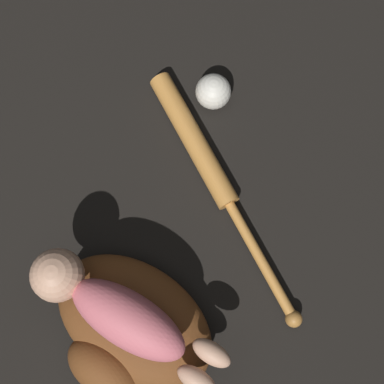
# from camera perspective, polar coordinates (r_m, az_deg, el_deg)

# --- Properties ---
(ground_plane) EXTENTS (6.00, 6.00, 0.00)m
(ground_plane) POSITION_cam_1_polar(r_m,az_deg,el_deg) (1.11, -6.03, -12.13)
(ground_plane) COLOR black
(baseball_glove) EXTENTS (0.38, 0.32, 0.11)m
(baseball_glove) POSITION_cam_1_polar(r_m,az_deg,el_deg) (1.06, -6.72, -14.22)
(baseball_glove) COLOR brown
(baseball_glove) RESTS_ON ground
(baby_figure) EXTENTS (0.39, 0.18, 0.10)m
(baby_figure) POSITION_cam_1_polar(r_m,az_deg,el_deg) (0.96, -8.40, -12.36)
(baby_figure) COLOR #D16670
(baby_figure) RESTS_ON baseball_glove
(baseball_bat) EXTENTS (0.44, 0.45, 0.05)m
(baseball_bat) POSITION_cam_1_polar(r_m,az_deg,el_deg) (1.13, 1.54, 3.14)
(baseball_bat) COLOR #C6843D
(baseball_bat) RESTS_ON ground
(baseball) EXTENTS (0.08, 0.08, 0.08)m
(baseball) POSITION_cam_1_polar(r_m,az_deg,el_deg) (1.18, 2.28, 10.66)
(baseball) COLOR silver
(baseball) RESTS_ON ground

